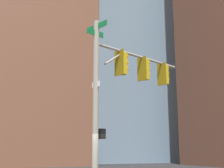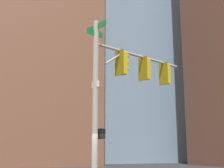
{
  "view_description": "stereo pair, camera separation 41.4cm",
  "coord_description": "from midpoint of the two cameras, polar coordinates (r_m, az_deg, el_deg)",
  "views": [
    {
      "loc": [
        4.0,
        12.14,
        1.85
      ],
      "look_at": [
        -1.01,
        0.17,
        4.64
      ],
      "focal_mm": 49.86,
      "sensor_mm": 36.0,
      "label": 1
    },
    {
      "loc": [
        3.62,
        12.29,
        1.85
      ],
      "look_at": [
        -1.01,
        0.17,
        4.64
      ],
      "focal_mm": 49.86,
      "sensor_mm": 36.0,
      "label": 2
    }
  ],
  "objects": [
    {
      "name": "building_brick_farside",
      "position": [
        67.98,
        -9.74,
        10.16
      ],
      "size": [
        19.75,
        17.93,
        54.85
      ],
      "primitive_type": "cube",
      "color": "#4C3328",
      "rests_on": "ground_plane"
    },
    {
      "name": "building_brick_nearside",
      "position": [
        50.15,
        -16.64,
        12.01
      ],
      "size": [
        21.11,
        19.28,
        43.85
      ],
      "primitive_type": "cube",
      "color": "brown",
      "rests_on": "ground_plane"
    },
    {
      "name": "signal_pole_assembly",
      "position": [
        13.84,
        3.3,
        0.31
      ],
      "size": [
        5.51,
        2.59,
        7.25
      ],
      "rotation": [
        0.0,
        0.0,
        3.5
      ],
      "color": "#9E998C",
      "rests_on": "ground_plane"
    }
  ]
}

